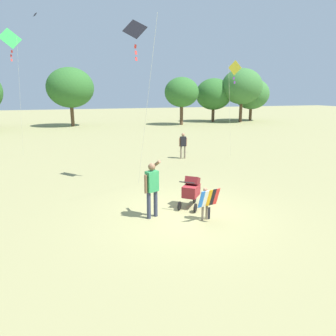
{
  "coord_description": "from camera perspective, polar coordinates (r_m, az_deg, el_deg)",
  "views": [
    {
      "loc": [
        -3.18,
        -8.39,
        3.66
      ],
      "look_at": [
        -0.3,
        0.73,
        1.3
      ],
      "focal_mm": 33.46,
      "sensor_mm": 36.0,
      "label": 1
    }
  ],
  "objects": [
    {
      "name": "stroller",
      "position": [
        10.07,
        4.28,
        -3.84
      ],
      "size": [
        0.92,
        1.03,
        1.03
      ],
      "color": "black",
      "rests_on": "ground"
    },
    {
      "name": "ground_plane",
      "position": [
        9.69,
        3.05,
        -8.35
      ],
      "size": [
        120.0,
        120.0,
        0.0
      ],
      "primitive_type": "plane",
      "color": "#938E5B"
    },
    {
      "name": "kite_green_novelty",
      "position": [
        19.84,
        -26.75,
        19.81
      ],
      "size": [
        1.23,
        2.71,
        6.94
      ],
      "color": "green",
      "rests_on": "ground"
    },
    {
      "name": "distant_kites_cluster",
      "position": [
        30.97,
        -24.03,
        26.07
      ],
      "size": [
        28.08,
        10.55,
        9.48
      ],
      "color": "black"
    },
    {
      "name": "child_with_butterfly_kite",
      "position": [
        9.08,
        6.93,
        -5.9
      ],
      "size": [
        0.68,
        0.43,
        0.98
      ],
      "color": "#7F705B",
      "rests_on": "ground"
    },
    {
      "name": "kite_orange_delta",
      "position": [
        18.06,
        12.0,
        16.74
      ],
      "size": [
        2.44,
        3.92,
        5.3
      ],
      "color": "yellow",
      "rests_on": "ground"
    },
    {
      "name": "kite_adult_black",
      "position": [
        12.38,
        -5.94,
        22.84
      ],
      "size": [
        0.86,
        3.79,
        6.24
      ],
      "color": "black",
      "rests_on": "ground"
    },
    {
      "name": "person_red_shirt",
      "position": [
        17.31,
        2.76,
        4.46
      ],
      "size": [
        0.46,
        0.2,
        1.43
      ],
      "color": "#7F705B",
      "rests_on": "ground"
    },
    {
      "name": "person_adult_flyer",
      "position": [
        9.12,
        -2.96,
        -3.14
      ],
      "size": [
        0.54,
        0.63,
        1.73
      ],
      "color": "#33384C",
      "rests_on": "ground"
    },
    {
      "name": "treeline_distant",
      "position": [
        34.88,
        -10.98,
        13.74
      ],
      "size": [
        39.33,
        7.84,
        6.25
      ],
      "color": "brown",
      "rests_on": "ground"
    }
  ]
}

